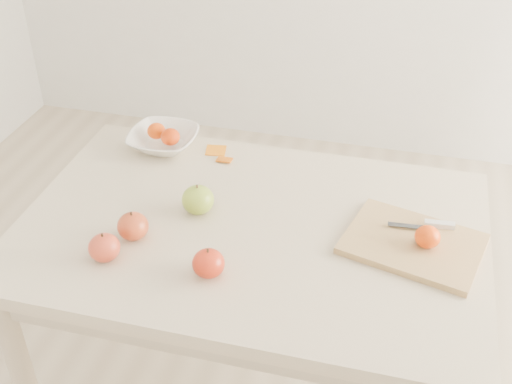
# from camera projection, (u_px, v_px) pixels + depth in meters

# --- Properties ---
(table) EXTENTS (1.20, 0.80, 0.75)m
(table) POSITION_uv_depth(u_px,v_px,m) (251.00, 254.00, 1.72)
(table) COLOR beige
(table) RESTS_ON ground
(cutting_board) EXTENTS (0.37, 0.31, 0.02)m
(cutting_board) POSITION_uv_depth(u_px,v_px,m) (413.00, 244.00, 1.58)
(cutting_board) COLOR tan
(cutting_board) RESTS_ON table
(board_tangerine) EXTENTS (0.06, 0.06, 0.05)m
(board_tangerine) POSITION_uv_depth(u_px,v_px,m) (427.00, 237.00, 1.55)
(board_tangerine) COLOR #E54808
(board_tangerine) RESTS_ON cutting_board
(fruit_bowl) EXTENTS (0.21, 0.21, 0.05)m
(fruit_bowl) POSITION_uv_depth(u_px,v_px,m) (163.00, 140.00, 1.97)
(fruit_bowl) COLOR white
(fruit_bowl) RESTS_ON table
(bowl_tangerine_near) EXTENTS (0.06, 0.06, 0.05)m
(bowl_tangerine_near) POSITION_uv_depth(u_px,v_px,m) (156.00, 131.00, 1.97)
(bowl_tangerine_near) COLOR #D04A07
(bowl_tangerine_near) RESTS_ON fruit_bowl
(bowl_tangerine_far) EXTENTS (0.06, 0.06, 0.05)m
(bowl_tangerine_far) POSITION_uv_depth(u_px,v_px,m) (170.00, 137.00, 1.93)
(bowl_tangerine_far) COLOR #C93507
(bowl_tangerine_far) RESTS_ON fruit_bowl
(orange_peel_a) EXTENTS (0.07, 0.05, 0.01)m
(orange_peel_a) POSITION_uv_depth(u_px,v_px,m) (216.00, 152.00, 1.95)
(orange_peel_a) COLOR orange
(orange_peel_a) RESTS_ON table
(orange_peel_b) EXTENTS (0.05, 0.04, 0.01)m
(orange_peel_b) POSITION_uv_depth(u_px,v_px,m) (224.00, 160.00, 1.91)
(orange_peel_b) COLOR #C65A0D
(orange_peel_b) RESTS_ON table
(paring_knife) EXTENTS (0.17, 0.05, 0.01)m
(paring_knife) POSITION_uv_depth(u_px,v_px,m) (434.00, 225.00, 1.62)
(paring_knife) COLOR silver
(paring_knife) RESTS_ON cutting_board
(apple_green) EXTENTS (0.09, 0.09, 0.08)m
(apple_green) POSITION_uv_depth(u_px,v_px,m) (198.00, 200.00, 1.68)
(apple_green) COLOR #6A9318
(apple_green) RESTS_ON table
(apple_red_c) EXTENTS (0.08, 0.08, 0.07)m
(apple_red_c) POSITION_uv_depth(u_px,v_px,m) (208.00, 263.00, 1.48)
(apple_red_c) COLOR #9E0A0D
(apple_red_c) RESTS_ON table
(apple_red_d) EXTENTS (0.08, 0.08, 0.07)m
(apple_red_d) POSITION_uv_depth(u_px,v_px,m) (104.00, 248.00, 1.53)
(apple_red_d) COLOR #A10B17
(apple_red_d) RESTS_ON table
(apple_red_b) EXTENTS (0.08, 0.08, 0.07)m
(apple_red_b) POSITION_uv_depth(u_px,v_px,m) (133.00, 226.00, 1.60)
(apple_red_b) COLOR maroon
(apple_red_b) RESTS_ON table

